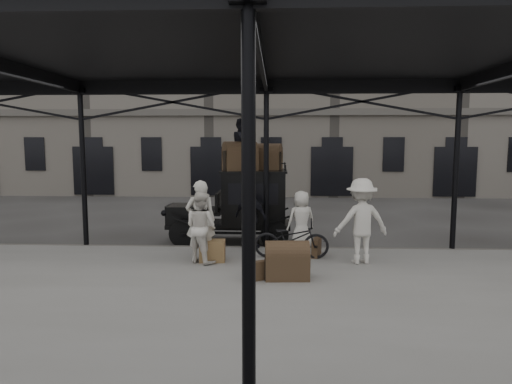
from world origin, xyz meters
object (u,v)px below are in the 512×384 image
steamer_trunk_roof_near (240,158)px  steamer_trunk_platform (287,263)px  porter_official (251,217)px  bicycle (291,239)px  taxi (244,203)px  porter_left (200,221)px

steamer_trunk_roof_near → steamer_trunk_platform: (1.28, -3.73, -2.04)m
porter_official → bicycle: 1.47m
taxi → porter_official: 1.38m
porter_left → porter_official: porter_left is taller
taxi → porter_official: bearing=-77.8°
bicycle → steamer_trunk_platform: (-0.14, -1.70, -0.15)m
steamer_trunk_roof_near → steamer_trunk_platform: steamer_trunk_roof_near is taller
steamer_trunk_platform → bicycle: bearing=82.1°
porter_left → steamer_trunk_roof_near: 2.85m
porter_left → bicycle: bearing=-179.0°
bicycle → porter_left: bearing=101.8°
taxi → steamer_trunk_platform: (1.20, -3.98, -0.72)m
porter_left → steamer_trunk_roof_near: size_ratio=2.07×
porter_official → steamer_trunk_roof_near: size_ratio=1.82×
porter_official → porter_left: bearing=81.9°
porter_official → steamer_trunk_platform: porter_official is taller
taxi → porter_left: bearing=-108.1°
steamer_trunk_roof_near → bicycle: bearing=-77.6°
porter_left → porter_official: size_ratio=1.14×
taxi → steamer_trunk_platform: 4.22m
porter_official → steamer_trunk_roof_near: bearing=-37.6°
porter_official → taxi: bearing=-44.2°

